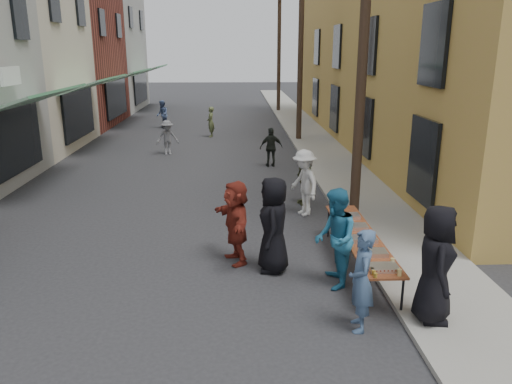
{
  "coord_description": "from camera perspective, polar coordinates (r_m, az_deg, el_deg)",
  "views": [
    {
      "loc": [
        1.16,
        -9.53,
        4.41
      ],
      "look_at": [
        1.61,
        1.27,
        1.3
      ],
      "focal_mm": 35.0,
      "sensor_mm": 36.0,
      "label": 1
    }
  ],
  "objects": [
    {
      "name": "guest_queue_back",
      "position": [
        10.53,
        -2.32,
        -3.43
      ],
      "size": [
        0.99,
        1.75,
        1.8
      ],
      "primitive_type": "imported",
      "rotation": [
        0.0,
        0.0,
        -1.28
      ],
      "color": "maroon",
      "rests_on": "ground"
    },
    {
      "name": "guest_front_e",
      "position": [
        14.62,
        5.6,
        1.54
      ],
      "size": [
        0.64,
        0.97,
        1.53
      ],
      "primitive_type": "imported",
      "rotation": [
        0.0,
        0.0,
        -1.25
      ],
      "color": "#545D36",
      "rests_on": "ground"
    },
    {
      "name": "guest_front_b",
      "position": [
        8.24,
        11.94,
        -9.87
      ],
      "size": [
        0.46,
        0.66,
        1.71
      ],
      "primitive_type": "imported",
      "rotation": [
        0.0,
        0.0,
        -1.65
      ],
      "color": "#415B7E",
      "rests_on": "ground"
    },
    {
      "name": "building_ochre",
      "position": [
        25.55,
        21.43,
        16.34
      ],
      "size": [
        10.0,
        28.0,
        10.0
      ],
      "primitive_type": "cube",
      "color": "#B1923F",
      "rests_on": "ground"
    },
    {
      "name": "passerby_right",
      "position": [
        26.06,
        -5.2,
        7.98
      ],
      "size": [
        0.37,
        0.57,
        1.55
      ],
      "primitive_type": "imported",
      "rotation": [
        0.0,
        0.0,
        4.71
      ],
      "color": "#566239",
      "rests_on": "ground"
    },
    {
      "name": "serving_table",
      "position": [
        10.44,
        11.79,
        -5.05
      ],
      "size": [
        0.7,
        4.0,
        0.75
      ],
      "color": "maroon",
      "rests_on": "ground"
    },
    {
      "name": "utility_pole_near",
      "position": [
        12.92,
        12.18,
        16.11
      ],
      "size": [
        0.26,
        0.26,
        9.0
      ],
      "primitive_type": "cylinder",
      "color": "#2D2116",
      "rests_on": "ground"
    },
    {
      "name": "utility_pole_mid",
      "position": [
        24.73,
        5.13,
        16.21
      ],
      "size": [
        0.26,
        0.26,
        9.0
      ],
      "primitive_type": "cylinder",
      "color": "#2D2116",
      "rests_on": "ground"
    },
    {
      "name": "cup_stack",
      "position": [
        8.78,
        16.08,
        -8.84
      ],
      "size": [
        0.08,
        0.08,
        0.12
      ],
      "primitive_type": "cylinder",
      "color": "tan",
      "rests_on": "serving_table"
    },
    {
      "name": "server",
      "position": [
        8.58,
        19.83,
        -7.76
      ],
      "size": [
        0.81,
        1.07,
        1.97
      ],
      "primitive_type": "imported",
      "rotation": [
        0.0,
        0.0,
        1.36
      ],
      "color": "black",
      "rests_on": "sidewalk"
    },
    {
      "name": "condiment_jar_b",
      "position": [
        8.71,
        13.31,
        -8.97
      ],
      "size": [
        0.07,
        0.07,
        0.08
      ],
      "primitive_type": "cylinder",
      "color": "#A57F26",
      "rests_on": "serving_table"
    },
    {
      "name": "passerby_mid",
      "position": [
        19.28,
        1.75,
        5.13
      ],
      "size": [
        0.93,
        0.51,
        1.51
      ],
      "primitive_type": "imported",
      "rotation": [
        0.0,
        0.0,
        3.3
      ],
      "color": "black",
      "rests_on": "ground"
    },
    {
      "name": "ground",
      "position": [
        10.57,
        -8.57,
        -8.81
      ],
      "size": [
        120.0,
        120.0,
        0.0
      ],
      "primitive_type": "plane",
      "color": "#28282B",
      "rests_on": "ground"
    },
    {
      "name": "sidewalk",
      "position": [
        25.21,
        6.46,
        6.0
      ],
      "size": [
        2.2,
        60.0,
        0.1
      ],
      "primitive_type": "cube",
      "color": "gray",
      "rests_on": "ground"
    },
    {
      "name": "guest_front_c",
      "position": [
        9.56,
        9.02,
        -5.28
      ],
      "size": [
        0.79,
        0.98,
        1.93
      ],
      "primitive_type": "imported",
      "rotation": [
        0.0,
        0.0,
        -1.63
      ],
      "color": "teal",
      "rests_on": "ground"
    },
    {
      "name": "utility_pole_far",
      "position": [
        36.66,
        2.65,
        16.19
      ],
      "size": [
        0.26,
        0.26,
        9.0
      ],
      "primitive_type": "cylinder",
      "color": "#2D2116",
      "rests_on": "ground"
    },
    {
      "name": "passerby_left",
      "position": [
        21.85,
        -10.1,
        6.15
      ],
      "size": [
        1.08,
        0.83,
        1.48
      ],
      "primitive_type": "imported",
      "rotation": [
        0.0,
        0.0,
        0.34
      ],
      "color": "slate",
      "rests_on": "ground"
    },
    {
      "name": "guest_front_d",
      "position": [
        13.61,
        5.53,
        1.07
      ],
      "size": [
        1.07,
        1.34,
        1.82
      ],
      "primitive_type": "imported",
      "rotation": [
        0.0,
        0.0,
        -1.18
      ],
      "color": "silver",
      "rests_on": "ground"
    },
    {
      "name": "catering_tray_foil_d",
      "position": [
        10.77,
        11.31,
        -3.9
      ],
      "size": [
        0.5,
        0.33,
        0.08
      ],
      "primitive_type": "cube",
      "color": "#B2B2B7",
      "rests_on": "serving_table"
    },
    {
      "name": "catering_tray_sausage",
      "position": [
        8.94,
        14.34,
        -8.36
      ],
      "size": [
        0.5,
        0.33,
        0.08
      ],
      "primitive_type": "cube",
      "color": "maroon",
      "rests_on": "serving_table"
    },
    {
      "name": "passerby_far",
      "position": [
        29.23,
        -10.65,
        8.7
      ],
      "size": [
        0.83,
        0.93,
        1.6
      ],
      "primitive_type": "imported",
      "rotation": [
        0.0,
        0.0,
        5.04
      ],
      "color": "#4A5F8F",
      "rests_on": "ground"
    },
    {
      "name": "catering_tray_buns_end",
      "position": [
        11.42,
        10.5,
        -2.71
      ],
      "size": [
        0.5,
        0.33,
        0.08
      ],
      "primitive_type": "cube",
      "color": "tan",
      "rests_on": "serving_table"
    },
    {
      "name": "catering_tray_foil_b",
      "position": [
        9.51,
        13.25,
        -6.77
      ],
      "size": [
        0.5,
        0.33,
        0.08
      ],
      "primitive_type": "cube",
      "color": "#B2B2B7",
      "rests_on": "serving_table"
    },
    {
      "name": "condiment_jar_c",
      "position": [
        8.8,
        13.14,
        -8.7
      ],
      "size": [
        0.07,
        0.07,
        0.08
      ],
      "primitive_type": "cylinder",
      "color": "#A57F26",
      "rests_on": "serving_table"
    },
    {
      "name": "guest_front_a",
      "position": [
        10.09,
        2.02,
        -3.77
      ],
      "size": [
        0.72,
        1.02,
        1.98
      ],
      "primitive_type": "imported",
      "rotation": [
        0.0,
        0.0,
        -1.66
      ],
      "color": "black",
      "rests_on": "ground"
    },
    {
      "name": "catering_tray_buns",
      "position": [
        10.14,
        12.21,
        -5.25
      ],
      "size": [
        0.5,
        0.33,
        0.08
      ],
      "primitive_type": "cube",
      "color": "tan",
      "rests_on": "serving_table"
    },
    {
      "name": "condiment_jar_a",
      "position": [
        8.62,
        13.48,
        -9.25
      ],
      "size": [
        0.07,
        0.07,
        0.08
      ],
      "primitive_type": "cylinder",
      "color": "#A57F26",
      "rests_on": "serving_table"
    }
  ]
}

